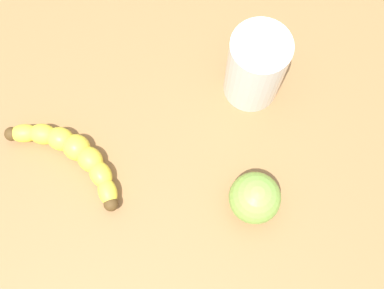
{
  "coord_description": "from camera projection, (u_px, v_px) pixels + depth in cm",
  "views": [
    {
      "loc": [
        10.82,
        13.2,
        69.99
      ],
      "look_at": [
        -4.78,
        1.34,
        5.0
      ],
      "focal_mm": 45.04,
      "sensor_mm": 36.0,
      "label": 1
    }
  ],
  "objects": [
    {
      "name": "smoothie_glass",
      "position": [
        255.0,
        69.0,
        0.67
      ],
      "size": [
        8.13,
        8.13,
        12.97
      ],
      "color": "silver",
      "rests_on": "wooden_tabletop"
    },
    {
      "name": "green_apple_fruit",
      "position": [
        255.0,
        198.0,
        0.64
      ],
      "size": [
        7.02,
        7.02,
        7.02
      ],
      "primitive_type": "sphere",
      "color": "#84B747",
      "rests_on": "wooden_tabletop"
    },
    {
      "name": "wooden_tabletop",
      "position": [
        165.0,
        171.0,
        0.7
      ],
      "size": [
        120.0,
        120.0,
        3.0
      ],
      "primitive_type": "cube",
      "color": "olive",
      "rests_on": "ground"
    },
    {
      "name": "banana",
      "position": [
        72.0,
        154.0,
        0.68
      ],
      "size": [
        7.15,
        19.78,
        3.7
      ],
      "rotation": [
        0.0,
        0.0,
        4.76
      ],
      "color": "yellow",
      "rests_on": "wooden_tabletop"
    }
  ]
}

